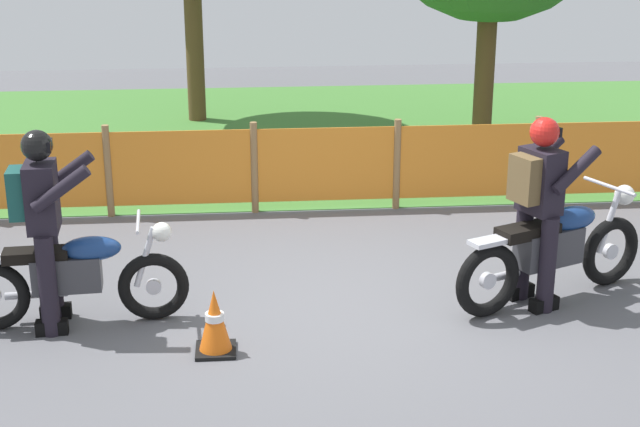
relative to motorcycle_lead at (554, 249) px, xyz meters
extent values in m
cube|color=#5B5B60|center=(-1.77, 0.17, -0.49)|extent=(24.00, 24.00, 0.02)
cube|color=#427A33|center=(-1.77, 6.32, -0.47)|extent=(24.00, 7.29, 0.01)
cylinder|color=olive|center=(-4.20, 2.67, 0.05)|extent=(0.08, 0.08, 1.05)
cylinder|color=olive|center=(-2.58, 2.67, 0.05)|extent=(0.08, 0.08, 1.05)
cylinder|color=olive|center=(-0.96, 2.67, 0.05)|extent=(0.08, 0.08, 1.05)
cylinder|color=olive|center=(0.66, 2.67, 0.05)|extent=(0.08, 0.08, 1.05)
cube|color=orange|center=(-5.01, 2.67, 0.07)|extent=(1.54, 0.02, 0.85)
cube|color=orange|center=(-3.39, 2.67, 0.07)|extent=(1.54, 0.02, 0.85)
cube|color=orange|center=(-1.77, 2.67, 0.07)|extent=(1.54, 0.02, 0.85)
cube|color=orange|center=(-0.15, 2.67, 0.07)|extent=(1.54, 0.02, 0.85)
cube|color=orange|center=(1.47, 2.67, 0.07)|extent=(1.54, 0.02, 0.85)
cylinder|color=brown|center=(-3.40, 7.39, 0.85)|extent=(0.28, 0.28, 2.66)
cylinder|color=brown|center=(0.77, 5.55, 0.65)|extent=(0.28, 0.28, 2.26)
torus|color=black|center=(0.64, 0.28, -0.15)|extent=(0.64, 0.37, 0.65)
cylinder|color=silver|center=(0.64, 0.28, -0.15)|extent=(0.16, 0.11, 0.14)
torus|color=black|center=(-0.66, -0.30, -0.15)|extent=(0.64, 0.37, 0.65)
cylinder|color=silver|center=(-0.66, -0.30, -0.15)|extent=(0.16, 0.11, 0.14)
cube|color=#38383D|center=(-0.06, -0.03, 0.03)|extent=(0.66, 0.47, 0.33)
ellipsoid|color=navy|center=(0.16, 0.07, 0.26)|extent=(0.58, 0.44, 0.22)
cube|color=black|center=(-0.29, -0.13, 0.23)|extent=(0.61, 0.44, 0.10)
cube|color=silver|center=(-0.66, -0.30, 0.21)|extent=(0.40, 0.30, 0.04)
cylinder|color=silver|center=(0.58, 0.26, 0.14)|extent=(0.24, 0.15, 0.58)
sphere|color=white|center=(0.73, 0.33, 0.38)|extent=(0.24, 0.24, 0.18)
cylinder|color=silver|center=(0.55, 0.24, 0.49)|extent=(0.28, 0.57, 0.03)
cylinder|color=silver|center=(-0.40, -0.02, -0.22)|extent=(0.54, 0.29, 0.07)
torus|color=black|center=(-3.50, -0.12, -0.18)|extent=(0.60, 0.15, 0.60)
cylinder|color=silver|center=(-3.50, -0.12, -0.18)|extent=(0.13, 0.07, 0.13)
cube|color=#38383D|center=(-4.20, -0.17, -0.01)|extent=(0.58, 0.26, 0.30)
ellipsoid|color=navy|center=(-3.98, -0.15, 0.19)|extent=(0.50, 0.26, 0.21)
cube|color=black|center=(-4.43, -0.18, 0.17)|extent=(0.54, 0.24, 0.09)
cylinder|color=silver|center=(-3.55, -0.12, 0.09)|extent=(0.22, 0.07, 0.53)
sphere|color=white|center=(-3.40, -0.11, 0.31)|extent=(0.18, 0.18, 0.17)
cylinder|color=silver|center=(-3.59, -0.12, 0.41)|extent=(0.07, 0.56, 0.03)
cylinder|color=silver|center=(-4.48, -0.06, -0.24)|extent=(0.52, 0.10, 0.07)
cylinder|color=black|center=(-0.26, 0.06, -0.05)|extent=(0.20, 0.20, 0.86)
cube|color=black|center=(-0.26, 0.06, -0.42)|extent=(0.28, 0.21, 0.12)
cylinder|color=black|center=(-0.13, -0.24, -0.05)|extent=(0.20, 0.20, 0.86)
cube|color=black|center=(-0.13, -0.24, -0.42)|extent=(0.28, 0.21, 0.12)
cube|color=black|center=(-0.20, -0.09, 0.66)|extent=(0.37, 0.43, 0.56)
cylinder|color=black|center=(-0.12, 0.18, 0.79)|extent=(0.48, 0.29, 0.38)
cylinder|color=black|center=(0.06, -0.22, 0.79)|extent=(0.48, 0.29, 0.38)
sphere|color=red|center=(-0.20, -0.09, 1.09)|extent=(0.33, 0.33, 0.25)
cube|color=black|center=(-0.11, -0.05, 1.09)|extent=(0.10, 0.18, 0.08)
cube|color=brown|center=(-0.35, -0.16, 0.70)|extent=(0.26, 0.32, 0.40)
cylinder|color=black|center=(-4.35, -0.02, -0.05)|extent=(0.16, 0.16, 0.86)
cube|color=black|center=(-4.35, -0.02, -0.42)|extent=(0.27, 0.13, 0.12)
cylinder|color=black|center=(-4.32, -0.34, -0.05)|extent=(0.16, 0.16, 0.86)
cube|color=black|center=(-4.32, -0.34, -0.42)|extent=(0.27, 0.13, 0.12)
cube|color=black|center=(-4.34, -0.18, 0.66)|extent=(0.27, 0.38, 0.56)
cylinder|color=black|center=(-4.17, 0.06, 0.79)|extent=(0.49, 0.14, 0.38)
cylinder|color=black|center=(-4.14, -0.38, 0.79)|extent=(0.49, 0.14, 0.38)
sphere|color=black|center=(-4.34, -0.18, 1.09)|extent=(0.27, 0.27, 0.25)
cube|color=black|center=(-4.24, -0.17, 1.09)|extent=(0.04, 0.18, 0.08)
cube|color=#194C47|center=(-4.50, -0.19, 0.70)|extent=(0.18, 0.29, 0.40)
cube|color=black|center=(-2.97, -0.78, -0.46)|extent=(0.32, 0.32, 0.03)
cone|color=orange|center=(-2.97, -0.78, -0.20)|extent=(0.26, 0.26, 0.50)
cylinder|color=white|center=(-2.97, -0.78, -0.17)|extent=(0.15, 0.15, 0.06)
camera|label=1|loc=(-2.73, -7.56, 2.97)|focal=52.94mm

